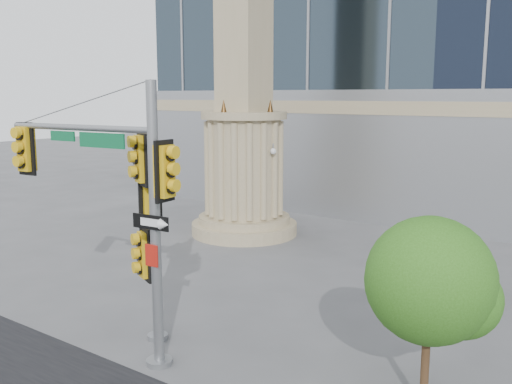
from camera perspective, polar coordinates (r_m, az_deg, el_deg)
The scene contains 5 objects.
ground at distance 13.82m, azimuth -3.92°, elevation -14.97°, with size 120.00×120.00×0.00m, color #545456.
monument at distance 23.35m, azimuth -1.22°, elevation 9.07°, with size 4.40×4.40×16.60m.
main_signal_pole at distance 12.63m, azimuth -13.91°, elevation 0.26°, with size 4.71×0.84×6.06m.
secondary_signal_pole at distance 13.36m, azimuth -10.69°, elevation -2.54°, with size 0.85×0.85×5.05m.
street_tree at distance 10.70m, azimuth 17.20°, elevation -8.97°, with size 2.35×2.30×3.67m.
Camera 1 is at (8.09, -9.61, 5.75)m, focal length 40.00 mm.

